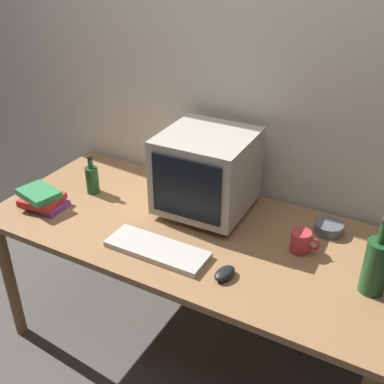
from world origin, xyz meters
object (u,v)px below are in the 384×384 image
Objects in this scene: book_stack at (42,199)px; cd_spindle at (329,228)px; bottle_short at (92,179)px; keyboard at (157,249)px; computer_mouse at (225,273)px; mug at (301,242)px; bottle_tall at (376,264)px; crt_monitor at (207,172)px.

cd_spindle is at bearing 19.50° from book_stack.
bottle_short is 0.91× the size of book_stack.
keyboard is 3.50× the size of cd_spindle.
mug reaches higher than computer_mouse.
bottle_short is 1.65× the size of mug.
bottle_tall is 0.32m from mug.
mug is at bearing 1.33° from bottle_short.
cd_spindle is at bearing 70.63° from mug.
computer_mouse is 0.54m from cd_spindle.
computer_mouse is at bearing -54.35° from crt_monitor.
computer_mouse is at bearing -17.83° from bottle_short.
mug is at bearing 29.37° from keyboard.
keyboard is 0.57m from mug.
bottle_short is 0.25m from book_stack.
crt_monitor reaches higher than bottle_short.
bottle_tall is (0.76, -0.20, -0.08)m from crt_monitor.
crt_monitor is 0.94× the size of keyboard.
bottle_short is (-0.53, 0.26, 0.06)m from keyboard.
keyboard is at bearing -150.51° from mug.
book_stack reaches higher than cd_spindle.
computer_mouse is at bearing -159.00° from bottle_tall.
mug is 0.20m from cd_spindle.
bottle_tall is (0.79, 0.18, 0.10)m from keyboard.
book_stack reaches higher than keyboard.
bottle_tall is at bearing -3.52° from bottle_short.
bottle_tall reaches higher than bottle_short.
keyboard is 0.30m from computer_mouse.
cd_spindle is (1.21, 0.43, -0.02)m from book_stack.
crt_monitor is 3.30× the size of mug.
crt_monitor is 1.82× the size of book_stack.
crt_monitor is 0.51m from mug.
bottle_tall reaches higher than computer_mouse.
cd_spindle is at bearing 10.72° from bottle_short.
cd_spindle is (0.54, 0.09, -0.17)m from crt_monitor.
keyboard is at bearing -170.88° from computer_mouse.
mug is at bearing 160.16° from bottle_tall.
bottle_tall is 1.44× the size of book_stack.
cd_spindle is at bearing 128.19° from bottle_tall.
bottle_tall is 2.61× the size of cd_spindle.
bottle_short is at bearing 176.48° from bottle_tall.
bottle_tall reaches higher than cd_spindle.
computer_mouse is 0.35m from mug.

